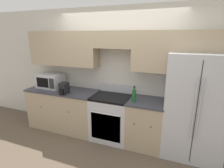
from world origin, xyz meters
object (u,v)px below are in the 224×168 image
(oven_range, at_px, (111,117))
(refrigerator, at_px, (194,107))
(bottle, at_px, (134,96))
(microwave, at_px, (51,81))

(oven_range, xyz_separation_m, refrigerator, (1.49, 0.04, 0.44))
(refrigerator, height_order, bottle, refrigerator)
(oven_range, bearing_deg, bottle, -13.86)
(refrigerator, relative_size, bottle, 6.19)
(bottle, bearing_deg, microwave, 174.84)
(refrigerator, bearing_deg, bottle, -171.21)
(refrigerator, bearing_deg, microwave, 179.54)
(refrigerator, distance_m, bottle, 1.02)
(oven_range, height_order, refrigerator, refrigerator)
(microwave, relative_size, bottle, 1.92)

